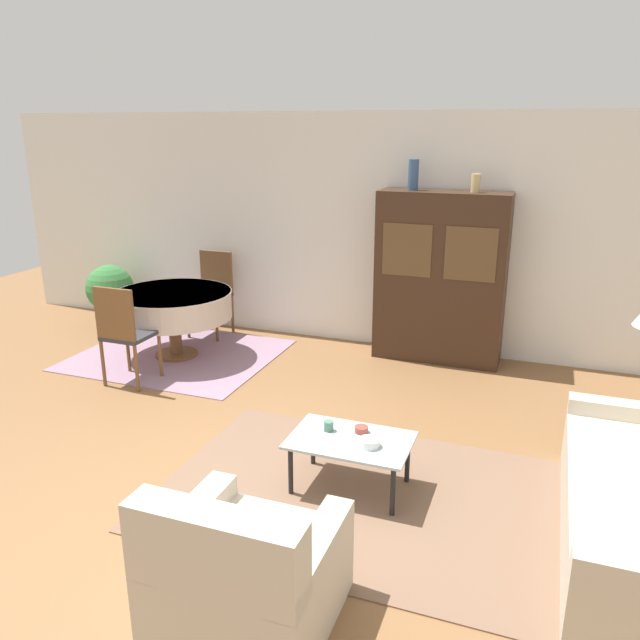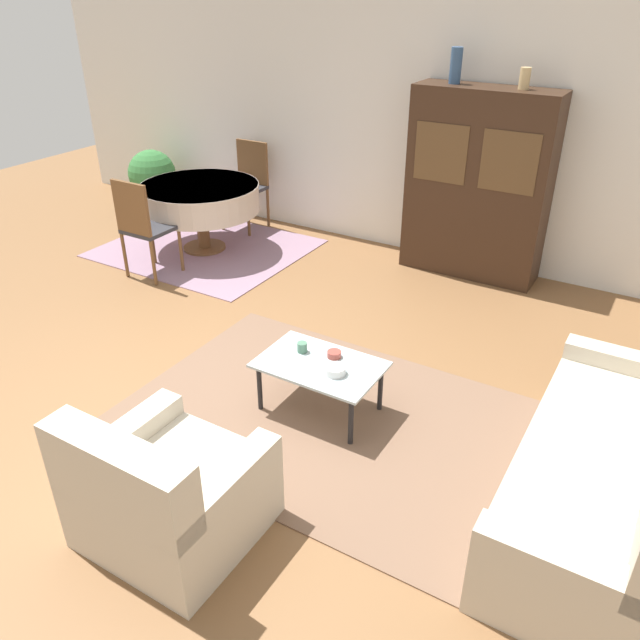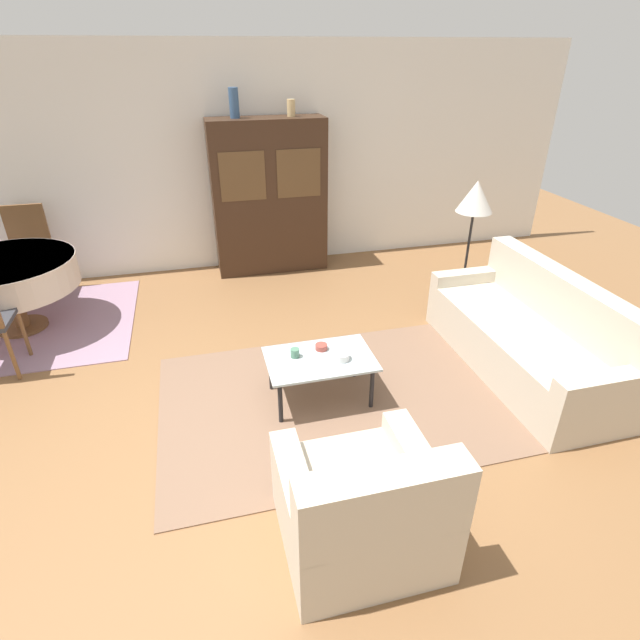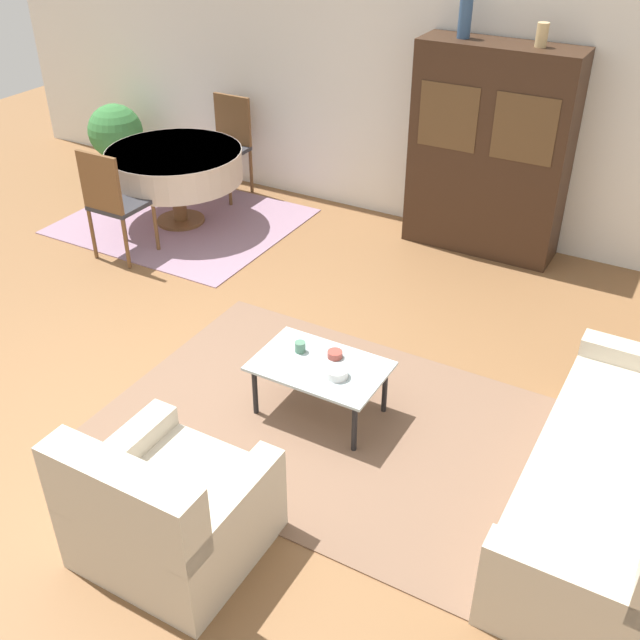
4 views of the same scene
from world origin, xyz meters
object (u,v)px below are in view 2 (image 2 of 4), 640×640
Objects in this scene: couch at (610,474)px; bowl_small at (334,354)px; vase_tall at (456,65)px; coffee_table at (320,368)px; bowl at (335,370)px; dining_chair_near at (142,223)px; vase_short at (525,78)px; dining_chair_far at (248,180)px; display_cabinet at (477,185)px; potted_plant at (152,177)px; cup at (302,347)px; dining_table at (200,198)px; armchair at (167,493)px.

couch is 1.89m from bowl_small.
bowl_small is 3.23m from vase_tall.
bowl is at bearing -19.88° from coffee_table.
vase_short is (3.12, 1.87, 1.38)m from dining_chair_near.
dining_chair_far is 7.19× the size of bowl.
vase_tall is (-0.35, 0.00, 1.10)m from display_cabinet.
dining_chair_far is 3.41m from vase_short.
dining_chair_far is 1.27× the size of potted_plant.
display_cabinet reaches higher than dining_chair_far.
cup reaches higher than bowl_small.
cup is (2.53, -1.86, -0.17)m from dining_table.
potted_plant is at bearing 149.17° from bowl_small.
coffee_table is 3.37m from vase_tall.
display_cabinet is 3.00m from dining_table.
vase_short is (0.25, 2.96, 1.54)m from bowl.
dining_table is 4.09× the size of vase_tall.
dining_chair_far is 3.20× the size of vase_tall.
dining_table reaches higher than cup.
dining_chair_far is 13.86× the size of cup.
vase_tall is at bearing 21.74° from dining_table.
bowl is 3.40m from vase_tall.
couch is at bearing -53.25° from vase_tall.
armchair is 3.59m from dining_chair_near.
dining_chair_far reaches higher than couch.
coffee_table is 0.46× the size of display_cabinet.
dining_chair_far reaches higher than cup.
bowl_small is 0.12× the size of potted_plant.
armchair is at bearing -87.26° from cup.
dining_chair_far is (0.00, 1.77, 0.00)m from dining_chair_near.
couch is 2.35× the size of armchair.
dining_table is 1.28× the size of dining_chair_near.
potted_plant is (-3.89, -0.28, -1.58)m from vase_tall.
dining_chair_near is at bearing 159.09° from coffee_table.
vase_tall is at bearing 94.99° from coffee_table.
cup is 0.24m from bowl_small.
display_cabinet is 2.83m from bowl_small.
dining_table is 3.49m from bowl.
armchair is 1.09× the size of potted_plant.
vase_short is at bearing 85.23° from bowl.
couch is 14.49× the size of bowl.
bowl_small is at bearing 84.03° from armchair.
coffee_table is at bearing -109.24° from bowl_small.
vase_short is 4.80m from potted_plant.
dining_table is 9.19× the size of bowl.
coffee_table is 0.84× the size of dining_chair_far.
dining_table is at bearing 143.70° from cup.
armchair is 1.56m from bowl_small.
coffee_table is 3.35m from vase_short.
vase_short reaches higher than cup.
potted_plant is (-1.43, -0.18, -0.13)m from dining_chair_far.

